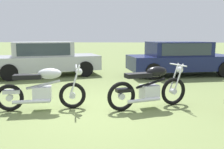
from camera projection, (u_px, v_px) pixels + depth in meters
name	position (u px, v px, depth m)	size (l,w,h in m)	color
ground_plane	(98.00, 110.00, 5.40)	(120.00, 120.00, 0.00)	olive
motorcycle_silver	(42.00, 89.00, 5.37)	(1.97, 0.82, 1.02)	black
motorcycle_black	(150.00, 87.00, 5.53)	(1.89, 1.11, 1.02)	black
car_silver	(45.00, 57.00, 10.06)	(4.66, 3.36, 1.43)	#B2B5BA
car_navy	(180.00, 57.00, 10.18)	(4.75, 2.79, 1.43)	#161E4C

